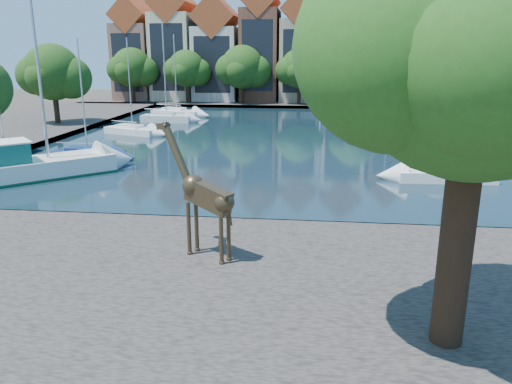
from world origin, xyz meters
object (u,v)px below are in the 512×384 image
giraffe_statue (203,194)px  motorsailer (23,164)px  plane_tree (485,45)px  sailboat_left_a (7,167)px  sailboat_right_a (445,173)px

giraffe_statue → motorsailer: 17.72m
plane_tree → sailboat_left_a: bearing=143.1°
giraffe_statue → motorsailer: bearing=140.2°
sailboat_left_a → plane_tree: bearing=-36.9°
sailboat_left_a → motorsailer: bearing=-30.7°
plane_tree → motorsailer: size_ratio=0.88×
sailboat_right_a → giraffe_statue: bearing=-130.1°
giraffe_statue → motorsailer: size_ratio=0.38×
plane_tree → sailboat_right_a: size_ratio=1.27×
plane_tree → motorsailer: (-20.86, 15.96, -6.65)m
sailboat_left_a → sailboat_right_a: bearing=3.4°
sailboat_left_a → sailboat_right_a: sailboat_left_a is taller
motorsailer → sailboat_left_a: (-1.76, 1.04, -0.44)m
motorsailer → sailboat_left_a: size_ratio=1.42×
giraffe_statue → motorsailer: (-13.54, 11.29, -1.77)m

